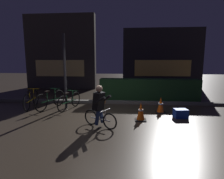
{
  "coord_description": "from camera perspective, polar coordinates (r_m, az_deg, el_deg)",
  "views": [
    {
      "loc": [
        0.78,
        -6.01,
        1.98
      ],
      "look_at": [
        0.2,
        0.6,
        0.9
      ],
      "focal_mm": 29.6,
      "sensor_mm": 36.0,
      "label": 1
    }
  ],
  "objects": [
    {
      "name": "storefront_left",
      "position": [
        13.34,
        -15.61,
        11.0
      ],
      "size": [
        4.81,
        0.54,
        4.97
      ],
      "color": "#383330",
      "rests_on": "ground"
    },
    {
      "name": "sidewalk_curb",
      "position": [
        8.46,
        -0.41,
        -3.87
      ],
      "size": [
        12.0,
        0.24,
        0.12
      ],
      "primitive_type": "cube",
      "color": "#56544F",
      "rests_on": "ground"
    },
    {
      "name": "traffic_cone_near",
      "position": [
        6.16,
        8.87,
        -6.76
      ],
      "size": [
        0.36,
        0.36,
        0.61
      ],
      "color": "black",
      "rests_on": "ground"
    },
    {
      "name": "blue_crate",
      "position": [
        6.81,
        20.44,
        -6.93
      ],
      "size": [
        0.48,
        0.38,
        0.3
      ],
      "primitive_type": "cube",
      "rotation": [
        0.0,
        0.0,
        0.13
      ],
      "color": "#193DB7",
      "rests_on": "ground"
    },
    {
      "name": "cyclist",
      "position": [
        5.44,
        -3.82,
        -5.14
      ],
      "size": [
        1.06,
        0.68,
        1.25
      ],
      "rotation": [
        0.0,
        0.0,
        -0.51
      ],
      "color": "black",
      "rests_on": "ground"
    },
    {
      "name": "traffic_cone_far",
      "position": [
        7.2,
        14.79,
        -4.7
      ],
      "size": [
        0.36,
        0.36,
        0.59
      ],
      "color": "black",
      "rests_on": "ground"
    },
    {
      "name": "ground_plane",
      "position": [
        6.37,
        -2.29,
        -8.86
      ],
      "size": [
        40.0,
        40.0,
        0.0
      ],
      "primitive_type": "plane",
      "color": "#2D261E"
    },
    {
      "name": "parked_bike_left_mid",
      "position": [
        7.91,
        -18.45,
        -3.07
      ],
      "size": [
        0.6,
        1.65,
        0.79
      ],
      "rotation": [
        0.0,
        0.0,
        1.25
      ],
      "color": "black",
      "rests_on": "ground"
    },
    {
      "name": "parked_bike_center_left",
      "position": [
        7.6,
        -13.02,
        -3.52
      ],
      "size": [
        0.53,
        1.53,
        0.73
      ],
      "rotation": [
        0.0,
        0.0,
        1.3
      ],
      "color": "black",
      "rests_on": "ground"
    },
    {
      "name": "parked_bike_leftmost",
      "position": [
        8.29,
        -23.59,
        -2.87
      ],
      "size": [
        0.46,
        1.67,
        0.77
      ],
      "rotation": [
        0.0,
        0.0,
        1.72
      ],
      "color": "black",
      "rests_on": "ground"
    },
    {
      "name": "street_post",
      "position": [
        7.65,
        -14.36,
        5.29
      ],
      "size": [
        0.1,
        0.1,
        2.98
      ],
      "primitive_type": "cylinder",
      "color": "#2D2D33",
      "rests_on": "ground"
    },
    {
      "name": "storefront_right",
      "position": [
        13.41,
        15.22,
        9.16
      ],
      "size": [
        5.39,
        0.54,
        4.09
      ],
      "color": "#262328",
      "rests_on": "ground"
    },
    {
      "name": "hedge_row",
      "position": [
        9.28,
        11.26,
        0.01
      ],
      "size": [
        4.8,
        0.7,
        1.04
      ],
      "primitive_type": "cube",
      "color": "#19381C",
      "rests_on": "ground"
    }
  ]
}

